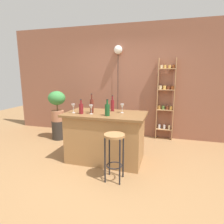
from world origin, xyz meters
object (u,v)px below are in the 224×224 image
bottle_wine_red (81,108)px  wine_glass_right (122,106)px  bottle_spirits_clear (92,106)px  bottle_vinegar (107,110)px  spice_shelf (166,99)px  pendant_globe_light (118,51)px  wine_glass_center (91,107)px  bar_stool (114,147)px  potted_plant (57,104)px  wine_glass_left (73,106)px  bottle_olive_oil (112,105)px  plant_stool (59,130)px

bottle_wine_red → wine_glass_right: (0.68, 0.28, 0.02)m
bottle_spirits_clear → bottle_vinegar: size_ratio=1.23×
wine_glass_right → spice_shelf: bearing=62.4°
spice_shelf → pendant_globe_light: 1.65m
wine_glass_center → bottle_spirits_clear: bearing=106.6°
bar_stool → potted_plant: size_ratio=1.00×
bottle_vinegar → wine_glass_left: (-0.66, 0.07, 0.01)m
bottle_olive_oil → wine_glass_left: bearing=-151.4°
bar_stool → bottle_spirits_clear: (-0.59, 0.60, 0.50)m
wine_glass_right → bottle_vinegar: bearing=-121.6°
plant_stool → wine_glass_left: wine_glass_left is taller
bar_stool → bottle_vinegar: (-0.24, 0.43, 0.47)m
bottle_wine_red → wine_glass_center: (0.18, 0.03, 0.02)m
bottle_spirits_clear → wine_glass_left: (-0.32, -0.10, -0.01)m
bottle_spirits_clear → bottle_olive_oil: bottle_spirits_clear is taller
plant_stool → wine_glass_right: size_ratio=2.81×
spice_shelf → bottle_spirits_clear: size_ratio=5.62×
wine_glass_left → wine_glass_center: bearing=-1.8°
potted_plant → bottle_olive_oil: bearing=-20.4°
bottle_vinegar → bottle_olive_oil: (-0.03, 0.41, 0.01)m
bar_stool → bottle_olive_oil: (-0.27, 0.85, 0.48)m
potted_plant → bottle_wine_red: (1.09, -0.97, 0.11)m
bottle_vinegar → wine_glass_right: 0.36m
bottle_olive_oil → pendant_globe_light: size_ratio=0.13×
bar_stool → wine_glass_right: bearing=94.4°
bottle_vinegar → wine_glass_left: 0.67m
wine_glass_center → plant_stool: bearing=143.6°
spice_shelf → wine_glass_center: spice_shelf is taller
plant_stool → bottle_wine_red: 1.65m
bar_stool → spice_shelf: (0.68, 2.15, 0.47)m
wine_glass_center → wine_glass_right: 0.56m
bar_stool → bottle_spirits_clear: bottle_spirits_clear is taller
bottle_wine_red → wine_glass_right: bottle_wine_red is taller
bottle_olive_oil → pendant_globe_light: bearing=100.1°
bottle_vinegar → plant_stool: bearing=148.0°
bottle_wine_red → bottle_vinegar: bottle_vinegar is taller
bottle_wine_red → pendant_globe_light: 2.08m
wine_glass_right → pendant_globe_light: pendant_globe_light is taller
wine_glass_left → wine_glass_center: 0.35m
bottle_spirits_clear → bottle_wine_red: 0.21m
bar_stool → spice_shelf: spice_shelf is taller
potted_plant → bottle_spirits_clear: (1.24, -0.82, 0.14)m
wine_glass_left → wine_glass_center: size_ratio=1.00×
potted_plant → bottle_olive_oil: 1.67m
bottle_wine_red → pendant_globe_light: (0.23, 1.72, 1.15)m
bar_stool → plant_stool: 2.34m
bottle_spirits_clear → wine_glass_right: 0.55m
plant_stool → bottle_spirits_clear: bottle_spirits_clear is taller
spice_shelf → wine_glass_center: (-1.24, -1.67, 0.02)m
potted_plant → bottle_olive_oil: size_ratio=2.43×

